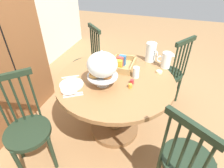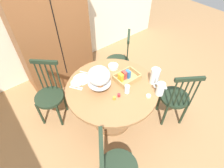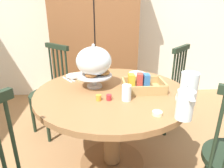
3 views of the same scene
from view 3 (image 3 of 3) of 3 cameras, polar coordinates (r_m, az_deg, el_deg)
name	(u,v)px [view 3 (image 3 of 3)]	position (r m, az deg, el deg)	size (l,w,h in m)	color
wall_back	(113,10)	(3.13, 0.41, 20.36)	(4.80, 0.06, 2.60)	silver
wooden_armoire	(95,35)	(2.81, -4.89, 13.76)	(1.18, 0.60, 1.96)	brown
dining_table	(112,115)	(1.63, 0.00, -8.90)	(1.16, 1.16, 0.74)	olive
windsor_chair_by_cabinet	(164,91)	(2.33, 14.70, -1.98)	(0.47, 0.47, 0.97)	#1E2D1E
windsor_chair_facing_door	(51,94)	(2.28, -17.08, -2.74)	(0.47, 0.47, 0.97)	#1E2D1E
pastry_stand_with_dome	(94,63)	(1.54, -5.18, 6.07)	(0.28, 0.28, 0.34)	silver
orange_juice_pitcher	(185,106)	(1.20, 19.99, -5.90)	(0.10, 0.18, 0.17)	silver
milk_pitcher	(188,90)	(1.37, 20.91, -1.65)	(0.14, 0.16, 0.21)	silver
cereal_basket	(142,85)	(1.55, 8.52, -0.22)	(0.32, 0.24, 0.12)	tan
china_plate_large	(84,75)	(1.86, -7.92, 2.42)	(0.22, 0.22, 0.01)	white
china_plate_small	(74,76)	(1.84, -10.65, 2.39)	(0.15, 0.15, 0.01)	white
cereal_bowl	(137,75)	(1.82, 7.07, 2.54)	(0.14, 0.14, 0.04)	white
drinking_glass	(126,93)	(1.35, 4.15, -2.51)	(0.06, 0.06, 0.11)	silver
butter_dish	(157,113)	(1.22, 12.78, -8.13)	(0.06, 0.06, 0.02)	beige
jam_jar_strawberry	(109,97)	(1.37, -0.88, -3.83)	(0.04, 0.04, 0.04)	#B7282D
jam_jar_apricot	(99,98)	(1.36, -3.82, -3.91)	(0.04, 0.04, 0.04)	orange
table_knife	(70,79)	(1.81, -11.76, 1.44)	(0.17, 0.01, 0.01)	silver
dinner_fork	(67,80)	(1.79, -12.62, 1.24)	(0.17, 0.01, 0.01)	silver
soup_spoon	(97,73)	(1.93, -4.33, 3.15)	(0.17, 0.01, 0.01)	silver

